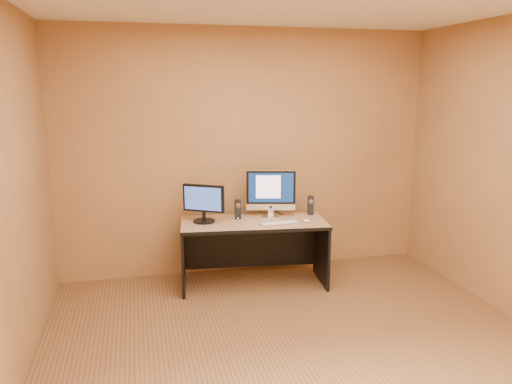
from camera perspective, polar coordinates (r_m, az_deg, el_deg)
floor at (r=3.93m, az=5.70°, el=-18.57°), size 4.00×4.00×0.00m
walls at (r=3.46m, az=6.14°, el=0.32°), size 4.00×4.00×2.60m
desk at (r=5.10m, az=-0.27°, el=-7.02°), size 1.51×0.79×0.67m
imac at (r=5.13m, az=1.72°, el=-0.16°), size 0.55×0.31×0.50m
second_monitor at (r=4.97m, az=-6.00°, el=-1.32°), size 0.48×0.41×0.38m
speaker_left at (r=5.09m, az=-2.09°, el=-1.99°), size 0.07×0.07×0.20m
speaker_right at (r=5.29m, az=6.25°, el=-1.52°), size 0.08×0.08×0.20m
keyboard at (r=4.92m, az=2.70°, el=-3.57°), size 0.40×0.14×0.02m
mouse at (r=5.01m, az=5.81°, el=-3.26°), size 0.05×0.09×0.03m
cable_a at (r=5.34m, az=2.58°, el=-2.37°), size 0.03×0.20×0.01m
cable_b at (r=5.32m, az=1.45°, el=-2.44°), size 0.07×0.15×0.01m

